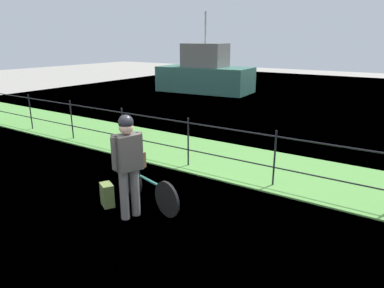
{
  "coord_description": "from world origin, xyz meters",
  "views": [
    {
      "loc": [
        3.16,
        -3.7,
        2.76
      ],
      "look_at": [
        -0.24,
        1.41,
        0.9
      ],
      "focal_mm": 32.47,
      "sensor_mm": 36.0,
      "label": 1
    }
  ],
  "objects_px": {
    "wooden_crate": "(134,159)",
    "moored_boat_mid": "(205,74)",
    "terrier_dog": "(135,148)",
    "bicycle_main": "(148,187)",
    "cyclist_person": "(128,158)",
    "backpack_on_paving": "(107,195)"
  },
  "relations": [
    {
      "from": "bicycle_main",
      "to": "backpack_on_paving",
      "type": "xyz_separation_m",
      "value": [
        -0.56,
        -0.42,
        -0.12
      ]
    },
    {
      "from": "wooden_crate",
      "to": "bicycle_main",
      "type": "bearing_deg",
      "value": -15.49
    },
    {
      "from": "backpack_on_paving",
      "to": "moored_boat_mid",
      "type": "bearing_deg",
      "value": -37.3
    },
    {
      "from": "bicycle_main",
      "to": "backpack_on_paving",
      "type": "relative_size",
      "value": 4.03
    },
    {
      "from": "wooden_crate",
      "to": "cyclist_person",
      "type": "distance_m",
      "value": 0.76
    },
    {
      "from": "bicycle_main",
      "to": "wooden_crate",
      "type": "distance_m",
      "value": 0.57
    },
    {
      "from": "bicycle_main",
      "to": "wooden_crate",
      "type": "relative_size",
      "value": 4.88
    },
    {
      "from": "cyclist_person",
      "to": "bicycle_main",
      "type": "bearing_deg",
      "value": 95.5
    },
    {
      "from": "bicycle_main",
      "to": "terrier_dog",
      "type": "relative_size",
      "value": 4.97
    },
    {
      "from": "wooden_crate",
      "to": "moored_boat_mid",
      "type": "xyz_separation_m",
      "value": [
        -5.96,
        12.02,
        0.21
      ]
    },
    {
      "from": "backpack_on_paving",
      "to": "moored_boat_mid",
      "type": "height_order",
      "value": "moored_boat_mid"
    },
    {
      "from": "cyclist_person",
      "to": "terrier_dog",
      "type": "bearing_deg",
      "value": 124.38
    },
    {
      "from": "backpack_on_paving",
      "to": "terrier_dog",
      "type": "bearing_deg",
      "value": -84.29
    },
    {
      "from": "backpack_on_paving",
      "to": "moored_boat_mid",
      "type": "xyz_separation_m",
      "value": [
        -5.78,
        12.54,
        0.75
      ]
    },
    {
      "from": "bicycle_main",
      "to": "cyclist_person",
      "type": "bearing_deg",
      "value": -84.5
    },
    {
      "from": "wooden_crate",
      "to": "terrier_dog",
      "type": "relative_size",
      "value": 1.02
    },
    {
      "from": "terrier_dog",
      "to": "wooden_crate",
      "type": "bearing_deg",
      "value": 164.51
    },
    {
      "from": "wooden_crate",
      "to": "terrier_dog",
      "type": "xyz_separation_m",
      "value": [
        0.02,
        -0.01,
        0.21
      ]
    },
    {
      "from": "terrier_dog",
      "to": "cyclist_person",
      "type": "relative_size",
      "value": 0.19
    },
    {
      "from": "cyclist_person",
      "to": "moored_boat_mid",
      "type": "height_order",
      "value": "moored_boat_mid"
    },
    {
      "from": "wooden_crate",
      "to": "backpack_on_paving",
      "type": "relative_size",
      "value": 0.83
    },
    {
      "from": "bicycle_main",
      "to": "backpack_on_paving",
      "type": "bearing_deg",
      "value": -143.3
    }
  ]
}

